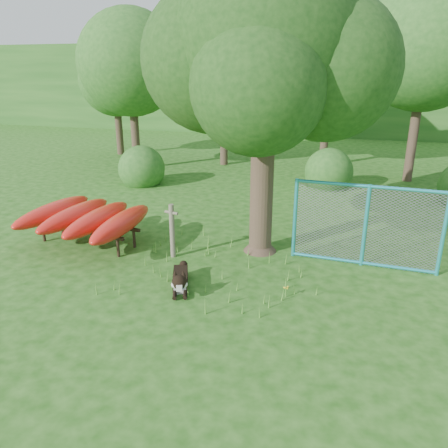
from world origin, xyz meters
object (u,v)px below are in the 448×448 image
(kayak_rack, at_px, (86,217))
(fence_section, at_px, (365,226))
(oak_tree, at_px, (265,54))
(husky_dog, at_px, (180,280))

(kayak_rack, height_order, fence_section, fence_section)
(oak_tree, bearing_deg, kayak_rack, -168.35)
(oak_tree, relative_size, kayak_rack, 2.20)
(fence_section, bearing_deg, kayak_rack, -170.97)
(husky_dog, xyz_separation_m, fence_section, (3.55, 2.27, 0.75))
(kayak_rack, height_order, husky_dog, kayak_rack)
(husky_dog, relative_size, fence_section, 0.39)
(kayak_rack, relative_size, husky_dog, 2.47)
(husky_dog, distance_m, fence_section, 4.28)
(oak_tree, bearing_deg, husky_dog, -114.11)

